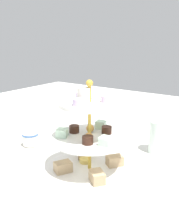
# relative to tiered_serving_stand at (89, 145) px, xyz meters

# --- Properties ---
(ground_plane) EXTENTS (2.40, 2.40, 0.00)m
(ground_plane) POSITION_rel_tiered_serving_stand_xyz_m (-0.00, 0.00, -0.09)
(ground_plane) COLOR silver
(tiered_serving_stand) EXTENTS (0.27, 0.27, 0.28)m
(tiered_serving_stand) POSITION_rel_tiered_serving_stand_xyz_m (0.00, 0.00, 0.00)
(tiered_serving_stand) COLOR white
(tiered_serving_stand) RESTS_ON ground_plane
(water_glass_tall_right) EXTENTS (0.07, 0.07, 0.11)m
(water_glass_tall_right) POSITION_rel_tiered_serving_stand_xyz_m (-0.12, -0.25, -0.03)
(water_glass_tall_right) COLOR silver
(water_glass_tall_right) RESTS_ON ground_plane
(water_glass_short_left) EXTENTS (0.06, 0.06, 0.07)m
(water_glass_short_left) POSITION_rel_tiered_serving_stand_xyz_m (0.25, 0.12, -0.05)
(water_glass_short_left) COLOR silver
(water_glass_short_left) RESTS_ON ground_plane
(teacup_with_saucer) EXTENTS (0.09, 0.09, 0.05)m
(teacup_with_saucer) POSITION_rel_tiered_serving_stand_xyz_m (0.29, -0.03, -0.06)
(teacup_with_saucer) COLOR white
(teacup_with_saucer) RESTS_ON ground_plane
(butter_knife_right) EXTENTS (0.15, 0.11, 0.00)m
(butter_knife_right) POSITION_rel_tiered_serving_stand_xyz_m (0.20, -0.26, -0.08)
(butter_knife_right) COLOR silver
(butter_knife_right) RESTS_ON ground_plane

